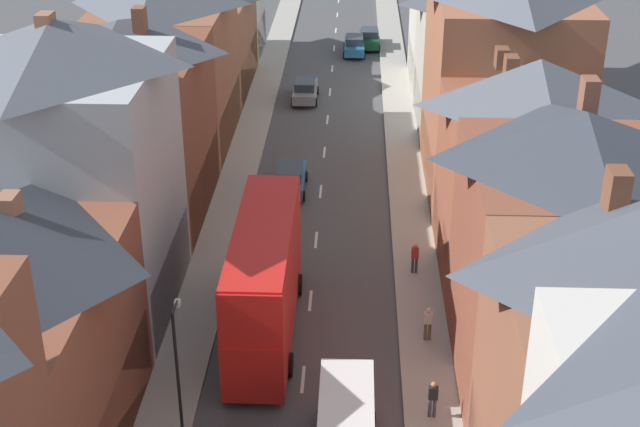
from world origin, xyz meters
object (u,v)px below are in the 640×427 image
object	(u,v)px
pedestrian_mid_right	(428,322)
car_mid_white	(369,38)
car_far_grey	(305,90)
delivery_van	(346,427)
pedestrian_mid_left	(433,398)
pedestrian_far_left	(415,256)
street_lamp	(178,364)
car_parked_left_b	(290,178)
car_near_blue	(354,45)
double_decker_bus_lead	(265,278)

from	to	relation	value
pedestrian_mid_right	car_mid_white	bearing A→B (deg)	92.66
car_far_grey	delivery_van	xyz separation A→B (m)	(3.60, -38.49, 0.52)
pedestrian_mid_left	pedestrian_far_left	world-z (taller)	same
street_lamp	car_parked_left_b	bearing A→B (deg)	83.52
car_near_blue	street_lamp	size ratio (longest dim) A/B	0.81
car_mid_white	car_far_grey	world-z (taller)	car_mid_white
car_parked_left_b	pedestrian_far_left	xyz separation A→B (m)	(6.77, -9.45, 0.23)
double_decker_bus_lead	pedestrian_far_left	size ratio (longest dim) A/B	6.71
double_decker_bus_lead	pedestrian_far_left	xyz separation A→B (m)	(6.78, 5.28, -1.78)
car_far_grey	car_mid_white	bearing A→B (deg)	71.11
car_parked_left_b	pedestrian_mid_left	world-z (taller)	pedestrian_mid_left
car_mid_white	pedestrian_mid_right	bearing A→B (deg)	-87.34
car_parked_left_b	pedestrian_far_left	distance (m)	11.62
car_near_blue	pedestrian_mid_right	world-z (taller)	pedestrian_mid_right
double_decker_bus_lead	pedestrian_mid_right	distance (m)	7.26
car_parked_left_b	delivery_van	world-z (taller)	delivery_van
pedestrian_far_left	street_lamp	bearing A→B (deg)	-127.25
double_decker_bus_lead	car_far_grey	world-z (taller)	double_decker_bus_lead
pedestrian_mid_right	double_decker_bus_lead	bearing A→B (deg)	176.52
car_near_blue	car_far_grey	distance (m)	12.67
car_mid_white	street_lamp	size ratio (longest dim) A/B	0.79
double_decker_bus_lead	car_mid_white	xyz separation A→B (m)	(4.91, 45.07, -1.96)
car_parked_left_b	car_mid_white	world-z (taller)	car_mid_white
pedestrian_mid_right	pedestrian_far_left	size ratio (longest dim) A/B	1.00
pedestrian_mid_right	car_far_grey	bearing A→B (deg)	102.68
car_near_blue	pedestrian_far_left	distance (m)	37.75
delivery_van	street_lamp	xyz separation A→B (m)	(-6.05, 0.90, 1.90)
pedestrian_mid_right	street_lamp	xyz separation A→B (m)	(-9.47, -6.41, 2.21)
double_decker_bus_lead	pedestrian_mid_left	bearing A→B (deg)	-39.03
pedestrian_mid_left	car_near_blue	bearing A→B (deg)	93.84
car_parked_left_b	car_mid_white	size ratio (longest dim) A/B	1.02
car_mid_white	delivery_van	distance (m)	52.83
pedestrian_far_left	street_lamp	xyz separation A→B (m)	(-9.22, -12.12, 2.21)
double_decker_bus_lead	car_near_blue	size ratio (longest dim) A/B	2.41
car_mid_white	pedestrian_far_left	distance (m)	39.83
car_parked_left_b	pedestrian_mid_right	world-z (taller)	pedestrian_mid_right
car_near_blue	street_lamp	distance (m)	50.17
double_decker_bus_lead	car_mid_white	size ratio (longest dim) A/B	2.49
pedestrian_mid_left	pedestrian_far_left	xyz separation A→B (m)	(-0.09, 10.85, 0.00)
car_far_grey	pedestrian_far_left	bearing A→B (deg)	-75.12
car_far_grey	pedestrian_mid_right	size ratio (longest dim) A/B	2.81
car_near_blue	car_mid_white	world-z (taller)	car_mid_white
pedestrian_mid_right	street_lamp	bearing A→B (deg)	-145.89
double_decker_bus_lead	car_parked_left_b	world-z (taller)	double_decker_bus_lead
street_lamp	delivery_van	bearing A→B (deg)	-8.46
car_near_blue	delivery_van	distance (m)	50.64
car_far_grey	delivery_van	bearing A→B (deg)	-84.66
double_decker_bus_lead	car_parked_left_b	xyz separation A→B (m)	(0.01, 14.73, -2.01)
double_decker_bus_lead	street_lamp	size ratio (longest dim) A/B	1.96
delivery_van	pedestrian_mid_left	distance (m)	3.92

